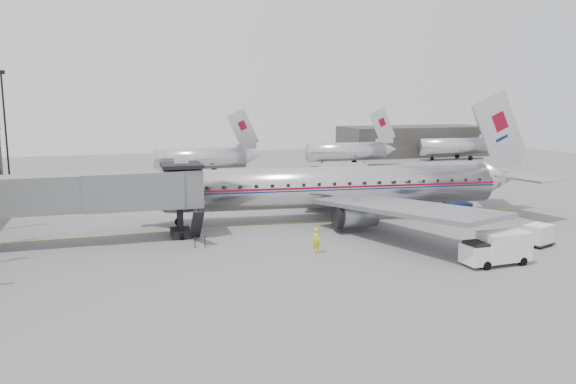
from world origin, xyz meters
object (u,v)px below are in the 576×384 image
baggage_cart_navy (457,211)px  ramp_worker (317,241)px  service_van (497,248)px  baggage_cart_white (539,235)px  airliner (341,187)px

baggage_cart_navy → ramp_worker: bearing=-155.1°
service_van → baggage_cart_white: service_van is taller
airliner → baggage_cart_navy: airliner is taller
service_van → airliner: bearing=102.4°
ramp_worker → airliner: bearing=50.3°
airliner → baggage_cart_white: size_ratio=15.23×
service_van → baggage_cart_white: (6.61, 3.40, -0.31)m
baggage_cart_navy → baggage_cart_white: 9.89m
baggage_cart_navy → ramp_worker: 18.12m
baggage_cart_white → ramp_worker: bearing=150.1°
service_van → ramp_worker: (-11.36, 6.63, -0.25)m
airliner → ramp_worker: (-6.59, -11.14, -2.23)m
airliner → service_van: size_ratio=7.94×
airliner → baggage_cart_navy: 11.47m
ramp_worker → service_van: bearing=-39.4°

